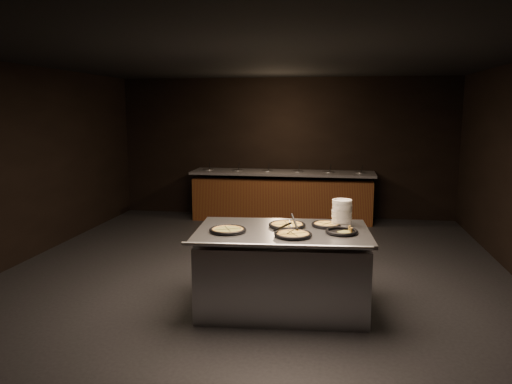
# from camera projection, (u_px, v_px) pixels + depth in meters

# --- Properties ---
(room) EXTENTS (7.02, 8.02, 2.92)m
(room) POSITION_uv_depth(u_px,v_px,m) (253.00, 171.00, 6.57)
(room) COLOR black
(room) RESTS_ON ground
(salad_bar) EXTENTS (3.70, 0.83, 1.18)m
(salad_bar) POSITION_uv_depth(u_px,v_px,m) (282.00, 199.00, 10.20)
(salad_bar) COLOR brown
(salad_bar) RESTS_ON ground
(serving_counter) EXTENTS (2.01, 1.37, 0.92)m
(serving_counter) POSITION_uv_depth(u_px,v_px,m) (282.00, 271.00, 5.64)
(serving_counter) COLOR #B9BCC1
(serving_counter) RESTS_ON ground
(plate_stack) EXTENTS (0.23, 0.23, 0.30)m
(plate_stack) POSITION_uv_depth(u_px,v_px,m) (342.00, 213.00, 5.72)
(plate_stack) COLOR silver
(plate_stack) RESTS_ON serving_counter
(pan_veggie_whole) EXTENTS (0.41, 0.41, 0.04)m
(pan_veggie_whole) POSITION_uv_depth(u_px,v_px,m) (228.00, 230.00, 5.47)
(pan_veggie_whole) COLOR black
(pan_veggie_whole) RESTS_ON serving_counter
(pan_cheese_whole) EXTENTS (0.42, 0.42, 0.04)m
(pan_cheese_whole) POSITION_uv_depth(u_px,v_px,m) (287.00, 225.00, 5.71)
(pan_cheese_whole) COLOR black
(pan_cheese_whole) RESTS_ON serving_counter
(pan_cheese_slices_a) EXTENTS (0.35, 0.35, 0.04)m
(pan_cheese_slices_a) POSITION_uv_depth(u_px,v_px,m) (327.00, 225.00, 5.73)
(pan_cheese_slices_a) COLOR black
(pan_cheese_slices_a) RESTS_ON serving_counter
(pan_cheese_slices_b) EXTENTS (0.41, 0.41, 0.04)m
(pan_cheese_slices_b) POSITION_uv_depth(u_px,v_px,m) (293.00, 234.00, 5.27)
(pan_cheese_slices_b) COLOR black
(pan_cheese_slices_b) RESTS_ON serving_counter
(pan_veggie_slices) EXTENTS (0.35, 0.35, 0.04)m
(pan_veggie_slices) POSITION_uv_depth(u_px,v_px,m) (342.00, 232.00, 5.40)
(pan_veggie_slices) COLOR black
(pan_veggie_slices) RESTS_ON serving_counter
(server_left) EXTENTS (0.22, 0.33, 0.18)m
(server_left) POSITION_uv_depth(u_px,v_px,m) (292.00, 223.00, 5.53)
(server_left) COLOR #B9BCC1
(server_left) RESTS_ON serving_counter
(server_right) EXTENTS (0.33, 0.12, 0.16)m
(server_right) POSITION_uv_depth(u_px,v_px,m) (287.00, 230.00, 5.25)
(server_right) COLOR #B9BCC1
(server_right) RESTS_ON serving_counter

